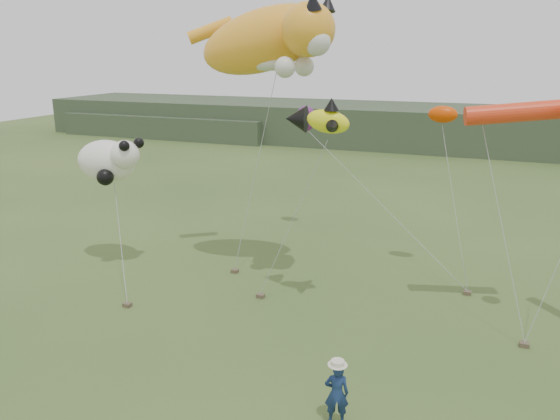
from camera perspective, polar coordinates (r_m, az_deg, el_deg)
The scene contains 8 objects.
ground at distance 17.26m, azimuth 1.06°, elevation -16.81°, with size 120.00×120.00×0.00m, color #385123.
headland at distance 59.34m, azimuth 13.30°, elevation 8.46°, with size 90.00×13.00×4.00m.
festival_attendant at distance 15.00m, azimuth 5.94°, elevation -18.52°, with size 0.64×0.42×1.75m, color navy.
sandbag_anchors at distance 21.69m, azimuth 3.75°, elevation -9.32°, with size 14.40×6.10×0.15m.
cat_kite at distance 22.53m, azimuth -0.70°, elevation 17.44°, with size 7.15×3.81×3.80m.
fish_kite at distance 19.63m, azimuth 3.81°, elevation 9.40°, with size 2.60×1.71×1.34m.
panda_kite at distance 25.38m, azimuth -17.40°, elevation 4.96°, with size 3.30×2.13×2.05m.
misc_kites at distance 27.12m, azimuth 7.08°, elevation 9.60°, with size 8.39×4.43×1.89m.
Camera 1 is at (4.93, -13.62, 9.38)m, focal length 35.00 mm.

